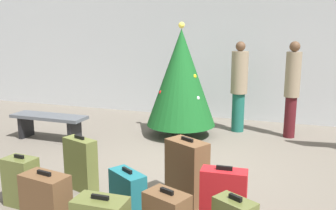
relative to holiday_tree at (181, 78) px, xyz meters
name	(u,v)px	position (x,y,z in m)	size (l,w,h in m)	color
ground_plane	(175,173)	(0.51, -1.88, -1.16)	(16.00, 16.00, 0.00)	#665E54
back_wall	(226,46)	(0.51, 1.83, 0.55)	(16.00, 0.20, 3.40)	#B7BCC1
holiday_tree	(181,78)	(0.00, 0.00, 0.00)	(1.34, 1.34, 2.20)	#4C3319
waiting_bench	(49,121)	(-2.26, -1.11, -0.80)	(1.47, 0.44, 0.48)	#4C5159
traveller_0	(292,87)	(2.03, 0.60, -0.16)	(0.40, 0.40, 1.85)	#4C1419
traveller_1	(239,85)	(1.01, 0.70, -0.18)	(0.42, 0.42, 1.83)	#19594C
suitcase_0	(128,196)	(0.44, -3.30, -0.88)	(0.49, 0.41, 0.58)	#19606B
suitcase_1	(81,164)	(-0.47, -2.81, -0.81)	(0.50, 0.32, 0.72)	#59602D
suitcase_2	(46,204)	(-0.22, -3.82, -0.84)	(0.52, 0.33, 0.67)	brown
suitcase_3	(187,171)	(0.92, -2.67, -0.77)	(0.57, 0.48, 0.80)	brown
suitcase_4	(223,204)	(1.48, -3.30, -0.80)	(0.46, 0.22, 0.75)	#B2191E
suitcase_7	(21,181)	(-0.90, -3.42, -0.86)	(0.40, 0.27, 0.62)	#59602D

